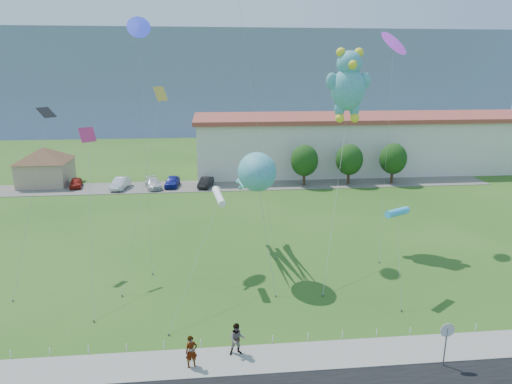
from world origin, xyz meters
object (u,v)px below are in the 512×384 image
(octopus_kite, at_px, (255,178))
(warehouse, at_px, (393,141))
(pedestrian_right, at_px, (237,339))
(parked_car_black, at_px, (206,182))
(pedestrian_left, at_px, (191,352))
(parked_car_red, at_px, (76,183))
(stop_sign, at_px, (447,334))
(parked_car_white, at_px, (153,183))
(parked_car_blue, at_px, (172,181))
(teddy_bear_kite, at_px, (348,83))
(pavilion, at_px, (45,162))
(parked_car_silver, at_px, (120,183))

(octopus_kite, bearing_deg, warehouse, 54.62)
(pedestrian_right, relative_size, parked_car_black, 0.47)
(pedestrian_left, xyz_separation_m, parked_car_red, (-16.26, 38.96, -0.29))
(stop_sign, height_order, parked_car_white, stop_sign)
(stop_sign, bearing_deg, parked_car_blue, 113.11)
(pedestrian_right, bearing_deg, teddy_bear_kite, 53.89)
(pavilion, height_order, pedestrian_right, pavilion)
(pedestrian_right, distance_m, parked_car_blue, 37.81)
(pedestrian_right, xyz_separation_m, parked_car_blue, (-6.23, 37.29, -0.25))
(parked_car_blue, bearing_deg, warehouse, 20.82)
(parked_car_silver, distance_m, parked_car_blue, 6.56)
(parked_car_silver, height_order, parked_car_white, parked_car_silver)
(warehouse, height_order, parked_car_silver, warehouse)
(stop_sign, height_order, parked_car_blue, stop_sign)
(parked_car_white, xyz_separation_m, parked_car_blue, (2.37, 0.59, 0.06))
(pedestrian_left, distance_m, parked_car_black, 37.42)
(pedestrian_left, bearing_deg, parked_car_red, 96.22)
(parked_car_red, bearing_deg, parked_car_silver, -22.75)
(pedestrian_left, height_order, parked_car_red, pedestrian_left)
(pavilion, relative_size, parked_car_white, 2.13)
(pavilion, distance_m, octopus_kite, 38.65)
(stop_sign, distance_m, parked_car_white, 43.17)
(parked_car_red, height_order, teddy_bear_kite, teddy_bear_kite)
(pavilion, xyz_separation_m, teddy_bear_kite, (33.33, -23.76, 10.71))
(parked_car_white, distance_m, parked_car_black, 6.72)
(pavilion, distance_m, stop_sign, 53.90)
(parked_car_white, bearing_deg, pedestrian_right, -91.11)
(pedestrian_left, distance_m, parked_car_red, 42.21)
(warehouse, bearing_deg, stop_sign, -108.90)
(pedestrian_left, xyz_separation_m, parked_car_silver, (-10.37, 37.65, -0.19))
(warehouse, height_order, parked_car_black, warehouse)
(parked_car_black, bearing_deg, warehouse, 32.35)
(pavilion, relative_size, pedestrian_right, 5.15)
(parked_car_white, bearing_deg, teddy_bear_kite, -61.16)
(warehouse, bearing_deg, parked_car_black, -161.56)
(parked_car_red, distance_m, parked_car_black, 16.85)
(parked_car_silver, xyz_separation_m, parked_car_black, (10.89, -0.23, -0.07))
(parked_car_red, distance_m, parked_car_white, 10.16)
(parked_car_silver, xyz_separation_m, octopus_kite, (14.83, -25.75, 6.38))
(stop_sign, relative_size, pedestrian_right, 1.40)
(pedestrian_left, relative_size, teddy_bear_kite, 0.10)
(pedestrian_left, relative_size, pedestrian_right, 0.96)
(pedestrian_right, bearing_deg, warehouse, 55.74)
(parked_car_silver, bearing_deg, pavilion, 170.37)
(teddy_bear_kite, bearing_deg, parked_car_red, 143.25)
(parked_car_black, bearing_deg, parked_car_white, -167.03)
(warehouse, height_order, parked_car_white, warehouse)
(pavilion, bearing_deg, parked_car_black, -9.77)
(octopus_kite, height_order, teddy_bear_kite, teddy_bear_kite)
(pavilion, bearing_deg, parked_car_silver, -18.45)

